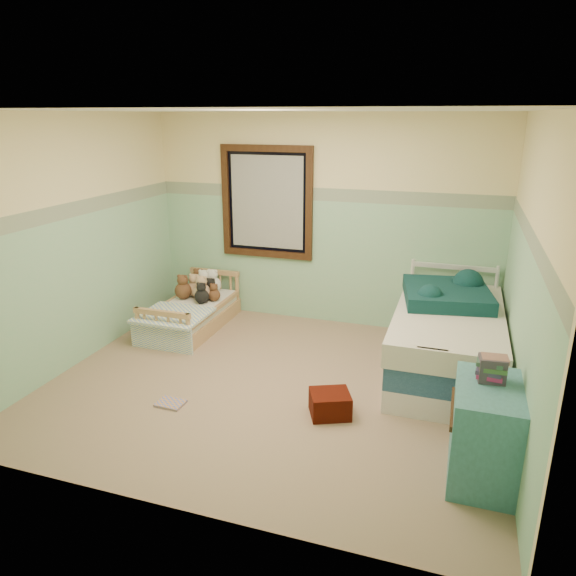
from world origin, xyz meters
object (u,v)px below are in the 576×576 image
(plush_floor_cream, at_px, (183,310))
(dresser, at_px, (485,432))
(plush_floor_tan, at_px, (161,329))
(floor_book, at_px, (171,403))
(toddler_bed_frame, at_px, (192,320))
(twin_bed_frame, at_px, (445,363))
(red_pillow, at_px, (330,404))

(plush_floor_cream, xyz_separation_m, dresser, (3.52, -2.07, 0.23))
(plush_floor_tan, distance_m, floor_book, 1.55)
(toddler_bed_frame, relative_size, twin_bed_frame, 0.71)
(toddler_bed_frame, height_order, red_pillow, red_pillow)
(red_pillow, bearing_deg, dresser, -20.54)
(plush_floor_cream, relative_size, red_pillow, 0.73)
(plush_floor_cream, distance_m, dresser, 4.09)
(toddler_bed_frame, bearing_deg, floor_book, -68.21)
(red_pillow, bearing_deg, plush_floor_tan, 155.94)
(plush_floor_tan, xyz_separation_m, dresser, (3.47, -1.46, 0.25))
(toddler_bed_frame, distance_m, twin_bed_frame, 2.98)
(plush_floor_tan, bearing_deg, twin_bed_frame, 2.15)
(toddler_bed_frame, bearing_deg, red_pillow, -34.27)
(plush_floor_tan, height_order, twin_bed_frame, twin_bed_frame)
(toddler_bed_frame, distance_m, red_pillow, 2.50)
(toddler_bed_frame, relative_size, red_pillow, 4.13)
(plush_floor_tan, xyz_separation_m, floor_book, (0.86, -1.29, -0.10))
(toddler_bed_frame, bearing_deg, twin_bed_frame, -5.48)
(plush_floor_tan, relative_size, dresser, 0.30)
(toddler_bed_frame, xyz_separation_m, twin_bed_frame, (2.97, -0.28, 0.02))
(plush_floor_cream, height_order, floor_book, plush_floor_cream)
(plush_floor_tan, height_order, red_pillow, plush_floor_tan)
(plush_floor_tan, bearing_deg, plush_floor_cream, 94.77)
(dresser, bearing_deg, red_pillow, 159.46)
(red_pillow, bearing_deg, toddler_bed_frame, 145.73)
(plush_floor_tan, height_order, dresser, dresser)
(twin_bed_frame, bearing_deg, dresser, -78.62)
(dresser, height_order, floor_book, dresser)
(twin_bed_frame, height_order, dresser, dresser)
(plush_floor_cream, height_order, red_pillow, plush_floor_cream)
(toddler_bed_frame, relative_size, plush_floor_tan, 6.43)
(plush_floor_tan, distance_m, twin_bed_frame, 3.16)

